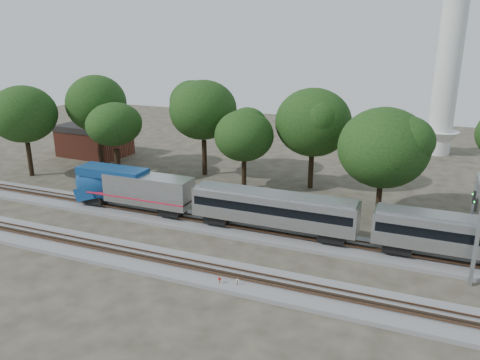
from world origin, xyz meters
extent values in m
plane|color=#383328|center=(0.00, 0.00, 0.00)|extent=(160.00, 160.00, 0.00)
cube|color=slate|center=(0.00, 6.00, 0.20)|extent=(160.00, 5.00, 0.40)
cube|color=brown|center=(0.00, 5.28, 0.66)|extent=(160.00, 0.08, 0.15)
cube|color=brown|center=(0.00, 6.72, 0.66)|extent=(160.00, 0.08, 0.15)
cube|color=slate|center=(0.00, -4.00, 0.20)|extent=(160.00, 5.00, 0.40)
cube|color=brown|center=(0.00, -4.72, 0.66)|extent=(160.00, 0.08, 0.15)
cube|color=brown|center=(0.00, -3.28, 0.66)|extent=(160.00, 0.08, 0.15)
cube|color=#B5B8BD|center=(-7.20, 6.00, 3.31)|extent=(10.70, 3.03, 3.33)
ellipsoid|color=navy|center=(-14.87, 6.00, 3.05)|extent=(5.45, 3.15, 4.65)
cube|color=navy|center=(-12.15, 6.00, 4.87)|extent=(8.58, 2.97, 1.01)
cube|color=black|center=(-14.37, 6.00, 4.06)|extent=(0.45, 2.32, 1.32)
cube|color=#B51B33|center=(-8.41, 6.00, 2.45)|extent=(13.13, 3.07, 0.18)
cube|color=black|center=(-14.72, 6.00, 1.18)|extent=(2.63, 2.22, 0.91)
cube|color=black|center=(-4.12, 6.00, 1.18)|extent=(2.63, 2.22, 0.91)
cube|color=#B5B8BD|center=(8.04, 6.00, 3.15)|extent=(17.57, 3.03, 3.03)
cube|color=black|center=(8.04, 6.00, 3.46)|extent=(16.96, 3.08, 0.91)
cube|color=gray|center=(8.04, 6.00, 4.72)|extent=(17.17, 2.42, 0.35)
cube|color=black|center=(1.68, 6.00, 1.18)|extent=(2.63, 2.22, 0.91)
cube|color=black|center=(14.40, 6.00, 1.18)|extent=(2.63, 2.22, 0.91)
cube|color=#B5B8BD|center=(27.02, 6.00, 3.15)|extent=(17.57, 3.03, 3.03)
cube|color=black|center=(27.02, 6.00, 3.46)|extent=(16.96, 3.08, 0.91)
cube|color=gray|center=(27.02, 6.00, 4.72)|extent=(17.17, 2.42, 0.35)
cube|color=black|center=(20.65, 6.00, 1.18)|extent=(2.63, 2.22, 0.91)
cylinder|color=#512D19|center=(7.22, -5.70, 0.43)|extent=(0.06, 0.06, 0.86)
cylinder|color=#A10F0B|center=(7.22, -5.70, 0.81)|extent=(0.30, 0.11, 0.31)
cylinder|color=#512D19|center=(8.71, -5.38, 0.43)|extent=(0.06, 0.06, 0.86)
cylinder|color=silver|center=(8.71, -5.38, 0.82)|extent=(0.30, 0.13, 0.31)
cube|color=#512D19|center=(5.26, -5.14, 0.15)|extent=(0.58, 0.47, 0.30)
cylinder|color=silver|center=(23.96, 50.94, 14.44)|extent=(4.13, 4.13, 28.88)
cone|color=silver|center=(23.96, 50.94, 2.06)|extent=(6.60, 6.60, 4.13)
cube|color=gray|center=(26.91, 2.77, 4.15)|extent=(0.32, 0.32, 8.30)
cube|color=gray|center=(26.91, 9.23, 4.15)|extent=(0.32, 0.32, 8.30)
cube|color=gray|center=(26.91, 6.00, 7.19)|extent=(0.23, 6.82, 0.23)
cube|color=black|center=(26.64, 4.89, 6.55)|extent=(0.23, 0.46, 1.11)
cube|color=black|center=(26.64, 7.11, 6.55)|extent=(0.23, 0.46, 1.11)
cube|color=brown|center=(-31.86, 26.94, 2.22)|extent=(11.49, 8.33, 4.44)
cube|color=black|center=(-31.86, 26.94, 4.94)|extent=(11.70, 8.54, 1.00)
cylinder|color=black|center=(-32.74, 13.17, 2.52)|extent=(0.70, 0.70, 5.03)
ellipsoid|color=black|center=(-32.74, 13.17, 9.34)|extent=(9.49, 9.49, 8.06)
cylinder|color=black|center=(-25.69, 20.81, 2.76)|extent=(0.70, 0.70, 5.53)
ellipsoid|color=black|center=(-25.69, 20.81, 10.26)|extent=(10.42, 10.42, 8.86)
cylinder|color=black|center=(-19.86, 17.16, 2.18)|extent=(0.70, 0.70, 4.35)
ellipsoid|color=black|center=(-19.86, 17.16, 8.08)|extent=(8.21, 8.21, 6.98)
cylinder|color=black|center=(-8.73, 23.60, 2.66)|extent=(0.70, 0.70, 5.32)
ellipsoid|color=black|center=(-8.73, 23.60, 9.87)|extent=(10.03, 10.03, 8.52)
cylinder|color=black|center=(-0.79, 19.85, 2.00)|extent=(0.70, 0.70, 4.00)
ellipsoid|color=black|center=(-0.79, 19.85, 7.43)|extent=(7.54, 7.54, 6.41)
cylinder|color=black|center=(7.71, 23.48, 2.47)|extent=(0.70, 0.70, 4.95)
ellipsoid|color=black|center=(7.71, 23.48, 9.19)|extent=(9.33, 9.33, 7.93)
cylinder|color=black|center=(17.68, 16.01, 2.24)|extent=(0.70, 0.70, 4.49)
ellipsoid|color=black|center=(17.68, 16.01, 8.33)|extent=(8.46, 8.46, 7.19)
camera|label=1|loc=(22.14, -37.54, 20.70)|focal=35.00mm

